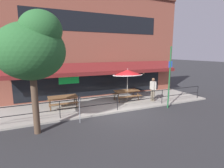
{
  "coord_description": "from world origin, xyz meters",
  "views": [
    {
      "loc": [
        -4.52,
        -9.07,
        3.64
      ],
      "look_at": [
        0.21,
        1.6,
        1.5
      ],
      "focal_mm": 28.0,
      "sensor_mm": 36.0,
      "label": 1
    }
  ],
  "objects": [
    {
      "name": "parking_meter_near",
      "position": [
        -2.56,
        -0.52,
        1.15
      ],
      "size": [
        0.15,
        0.16,
        1.42
      ],
      "color": "gray",
      "rests_on": "ground"
    },
    {
      "name": "street_sign_pole",
      "position": [
        3.33,
        -0.45,
        2.05
      ],
      "size": [
        0.28,
        0.09,
        3.99
      ],
      "color": "#1E6033",
      "rests_on": "ground"
    },
    {
      "name": "street_tree_curbside",
      "position": [
        -4.54,
        -0.95,
        3.81
      ],
      "size": [
        2.86,
        2.57,
        5.31
      ],
      "color": "brown",
      "rests_on": "ground"
    },
    {
      "name": "pedestrian_walking",
      "position": [
        3.22,
        1.05,
        1.06
      ],
      "size": [
        0.29,
        0.61,
        1.71
      ],
      "color": "#665B4C",
      "rests_on": "patio_deck"
    },
    {
      "name": "patio_umbrella_centre",
      "position": [
        1.55,
        1.87,
        2.18
      ],
      "size": [
        2.14,
        2.14,
        2.38
      ],
      "color": "#B7B2A8",
      "rests_on": "patio_deck"
    },
    {
      "name": "patio_deck",
      "position": [
        0.0,
        2.0,
        0.05
      ],
      "size": [
        15.0,
        4.0,
        0.1
      ],
      "primitive_type": "cube",
      "color": "#9E998E",
      "rests_on": "ground"
    },
    {
      "name": "ground_plane",
      "position": [
        0.0,
        0.0,
        0.0
      ],
      "size": [
        120.0,
        120.0,
        0.0
      ],
      "primitive_type": "plane",
      "color": "#2D2D30"
    },
    {
      "name": "picnic_table_centre",
      "position": [
        1.55,
        1.98,
        0.71
      ],
      "size": [
        1.8,
        1.42,
        0.76
      ],
      "color": "brown",
      "rests_on": "patio_deck"
    },
    {
      "name": "picnic_table_left",
      "position": [
        -3.02,
        2.07,
        0.71
      ],
      "size": [
        1.8,
        1.42,
        0.76
      ],
      "color": "brown",
      "rests_on": "patio_deck"
    },
    {
      "name": "restaurant_building",
      "position": [
        0.0,
        4.23,
        4.12
      ],
      "size": [
        15.0,
        1.6,
        8.3
      ],
      "color": "brown",
      "rests_on": "ground"
    },
    {
      "name": "patio_railing",
      "position": [
        0.0,
        0.3,
        0.8
      ],
      "size": [
        13.84,
        0.04,
        0.97
      ],
      "color": "black",
      "rests_on": "patio_deck"
    }
  ]
}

